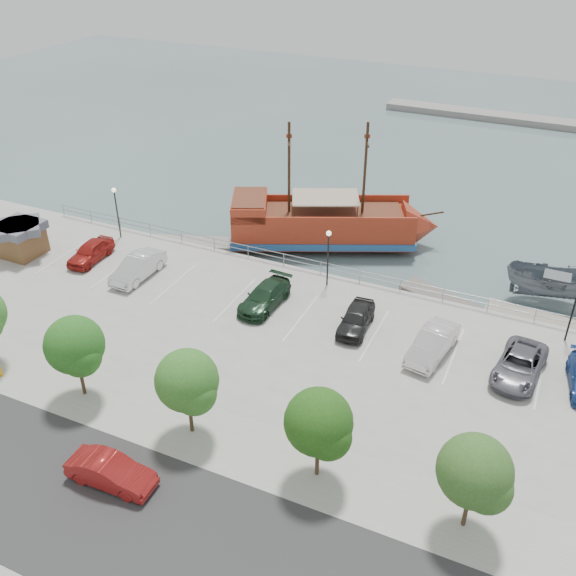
% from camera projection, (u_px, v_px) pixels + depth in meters
% --- Properties ---
extents(ground, '(160.00, 160.00, 0.00)m').
position_uv_depth(ground, '(289.00, 346.00, 41.24)').
color(ground, '#495B5C').
extents(street, '(100.00, 8.00, 0.04)m').
position_uv_depth(street, '(140.00, 526.00, 28.32)').
color(street, '#303030').
rests_on(street, land_slab).
extents(sidewalk, '(100.00, 4.00, 0.05)m').
position_uv_depth(sidewalk, '(209.00, 436.00, 32.97)').
color(sidewalk, '#9C9888').
rests_on(sidewalk, land_slab).
extents(seawall_railing, '(50.00, 0.06, 1.00)m').
position_uv_depth(seawall_railing, '(334.00, 270.00, 46.47)').
color(seawall_railing, gray).
rests_on(seawall_railing, land_slab).
extents(far_shore, '(40.00, 3.00, 0.80)m').
position_uv_depth(far_shore, '(544.00, 122.00, 80.06)').
color(far_shore, gray).
rests_on(far_shore, ground).
extents(pirate_ship, '(17.20, 11.02, 10.77)m').
position_uv_depth(pirate_ship, '(338.00, 225.00, 52.12)').
color(pirate_ship, '#A32F19').
rests_on(pirate_ship, ground).
extents(patrol_boat, '(7.06, 3.33, 2.64)m').
position_uv_depth(patrol_boat, '(555.00, 287.00, 44.89)').
color(patrol_boat, slate).
rests_on(patrol_boat, ground).
extents(dock_west, '(7.42, 4.36, 0.41)m').
position_uv_depth(dock_west, '(192.00, 243.00, 52.86)').
color(dock_west, gray).
rests_on(dock_west, ground).
extents(dock_mid, '(6.83, 4.17, 0.38)m').
position_uv_depth(dock_mid, '(444.00, 301.00, 45.47)').
color(dock_mid, '#696159').
rests_on(dock_mid, ground).
extents(dock_east, '(7.75, 2.79, 0.43)m').
position_uv_depth(dock_east, '(542.00, 322.00, 43.12)').
color(dock_east, gray).
rests_on(dock_east, ground).
extents(shed, '(3.21, 3.21, 2.59)m').
position_uv_depth(shed, '(21.00, 238.00, 48.92)').
color(shed, brown).
rests_on(shed, land_slab).
extents(street_sedan, '(4.43, 1.70, 1.44)m').
position_uv_depth(street_sedan, '(111.00, 472.00, 30.03)').
color(street_sedan, maroon).
rests_on(street_sedan, street).
extents(fire_hydrant, '(0.23, 0.23, 0.67)m').
position_uv_depth(fire_hydrant, '(0.00, 371.00, 36.90)').
color(fire_hydrant, orange).
rests_on(fire_hydrant, sidewalk).
extents(lamp_post_left, '(0.36, 0.36, 4.28)m').
position_uv_depth(lamp_post_left, '(116.00, 204.00, 50.56)').
color(lamp_post_left, black).
rests_on(lamp_post_left, land_slab).
extents(lamp_post_mid, '(0.36, 0.36, 4.28)m').
position_uv_depth(lamp_post_mid, '(328.00, 248.00, 44.20)').
color(lamp_post_mid, black).
rests_on(lamp_post_mid, land_slab).
extents(lamp_post_right, '(0.36, 0.36, 4.28)m').
position_uv_depth(lamp_post_right, '(576.00, 301.00, 38.55)').
color(lamp_post_right, black).
rests_on(lamp_post_right, land_slab).
extents(tree_c, '(3.30, 3.20, 5.00)m').
position_uv_depth(tree_c, '(76.00, 348.00, 33.96)').
color(tree_c, '#473321').
rests_on(tree_c, sidewalk).
extents(tree_d, '(3.30, 3.20, 5.00)m').
position_uv_depth(tree_d, '(189.00, 384.00, 31.48)').
color(tree_d, '#473321').
rests_on(tree_d, sidewalk).
extents(tree_e, '(3.30, 3.20, 5.00)m').
position_uv_depth(tree_e, '(321.00, 425.00, 29.01)').
color(tree_e, '#473321').
rests_on(tree_e, sidewalk).
extents(tree_f, '(3.30, 3.20, 5.00)m').
position_uv_depth(tree_f, '(477.00, 475.00, 26.54)').
color(tree_f, '#473321').
rests_on(tree_f, sidewalk).
extents(parked_car_a, '(1.98, 4.44, 1.48)m').
position_uv_depth(parked_car_a, '(91.00, 251.00, 48.43)').
color(parked_car_a, maroon).
rests_on(parked_car_a, land_slab).
extents(parked_car_b, '(1.76, 4.93, 1.62)m').
position_uv_depth(parked_car_b, '(138.00, 267.00, 46.27)').
color(parked_car_b, silver).
rests_on(parked_car_b, land_slab).
extents(parked_car_d, '(2.30, 5.08, 1.44)m').
position_uv_depth(parked_car_d, '(265.00, 297.00, 43.06)').
color(parked_car_d, '#1A3721').
rests_on(parked_car_d, land_slab).
extents(parked_car_e, '(2.01, 4.44, 1.48)m').
position_uv_depth(parked_car_e, '(356.00, 319.00, 40.81)').
color(parked_car_e, black).
rests_on(parked_car_e, land_slab).
extents(parked_car_f, '(2.46, 5.10, 1.61)m').
position_uv_depth(parked_car_f, '(432.00, 344.00, 38.41)').
color(parked_car_f, silver).
rests_on(parked_car_f, land_slab).
extents(parked_car_g, '(3.00, 5.45, 1.45)m').
position_uv_depth(parked_car_g, '(519.00, 365.00, 36.82)').
color(parked_car_g, slate).
rests_on(parked_car_g, land_slab).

